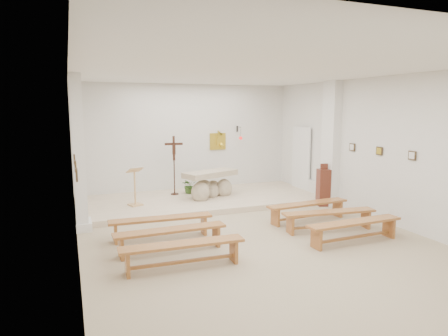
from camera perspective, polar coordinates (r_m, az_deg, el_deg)
name	(u,v)px	position (r m, az deg, el deg)	size (l,w,h in m)	color
ground	(253,238)	(8.67, 4.16, -9.98)	(7.00, 10.00, 0.00)	tan
wall_left	(74,166)	(7.48, -20.61, 0.27)	(0.02, 10.00, 3.50)	silver
wall_right	(386,150)	(10.27, 22.16, 2.33)	(0.02, 10.00, 3.50)	silver
wall_back	(187,139)	(12.94, -5.31, 4.11)	(7.00, 0.02, 3.50)	silver
ceiling	(255,71)	(8.25, 4.44, 13.66)	(7.00, 10.00, 0.02)	silver
sanctuary_platform	(202,200)	(11.78, -3.19, -4.56)	(6.98, 3.00, 0.15)	beige
pilaster_left	(78,154)	(9.46, -20.08, 1.96)	(0.26, 0.55, 3.50)	white
pilaster_right	(331,144)	(11.72, 15.01, 3.39)	(0.26, 0.55, 3.50)	white
gold_wall_relief	(218,141)	(13.24, -0.89, 3.82)	(0.55, 0.04, 0.55)	gold
sanctuary_lamp	(240,137)	(13.26, 2.33, 4.51)	(0.11, 0.36, 0.44)	black
station_frame_left_front	(77,175)	(6.69, -20.31, -0.90)	(0.03, 0.20, 0.20)	#3C2D1A
station_frame_left_mid	(75,166)	(7.68, -20.47, 0.26)	(0.03, 0.20, 0.20)	#3C2D1A
station_frame_left_rear	(74,159)	(8.67, -20.60, 1.16)	(0.03, 0.20, 0.20)	#3C2D1A
station_frame_right_front	(412,155)	(9.70, 25.29, 1.63)	(0.03, 0.20, 0.20)	#3C2D1A
station_frame_right_mid	(379,151)	(10.41, 21.31, 2.29)	(0.03, 0.20, 0.20)	#3C2D1A
station_frame_right_rear	(352,147)	(11.16, 17.85, 2.86)	(0.03, 0.20, 0.20)	#3C2D1A
radiator_left	(78,211)	(10.41, -20.09, -5.76)	(0.10, 0.85, 0.52)	silver
radiator_right	(317,190)	(12.54, 13.08, -3.06)	(0.10, 0.85, 0.52)	silver
altar	(210,186)	(11.74, -2.04, -2.60)	(1.76, 1.19, 0.85)	#BDAF90
lectern	(135,186)	(10.95, -12.59, -2.56)	(0.45, 0.41, 1.07)	tan
crucifix_stand	(174,161)	(12.05, -7.15, 1.01)	(0.54, 0.23, 1.78)	#321910
potted_plant	(189,185)	(12.32, -5.01, -2.45)	(0.45, 0.39, 0.50)	#365B24
donation_pedestal	(323,187)	(11.66, 14.00, -2.66)	(0.39, 0.39, 1.20)	#5E241B
bench_left_front	(161,223)	(8.65, -8.99, -7.72)	(2.19, 0.47, 0.46)	#A76030
bench_right_front	(308,207)	(10.04, 11.89, -5.50)	(2.19, 0.50, 0.46)	#A76030
bench_left_second	(171,235)	(7.85, -7.62, -9.41)	(2.18, 0.39, 0.46)	#A76030
bench_right_second	(329,216)	(9.36, 14.79, -6.64)	(2.20, 0.62, 0.46)	#A76030
bench_left_third	(183,249)	(7.06, -5.91, -11.47)	(2.19, 0.43, 0.46)	#A76030
bench_right_third	(355,227)	(8.70, 18.15, -7.95)	(2.18, 0.41, 0.46)	#A76030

